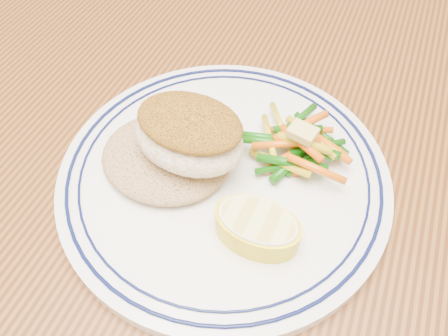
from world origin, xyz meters
The scene contains 7 objects.
dining_table centered at (0.00, 0.00, 0.65)m, with size 1.50×0.90×0.75m.
plate centered at (0.03, -0.04, 0.76)m, with size 0.29×0.29×0.02m.
rice_pilaf centered at (-0.02, -0.05, 0.78)m, with size 0.12×0.10×0.02m, color #95734A.
fish_fillet centered at (0.00, -0.04, 0.81)m, with size 0.10×0.08×0.05m.
vegetable_pile centered at (0.08, 0.01, 0.78)m, with size 0.11×0.10×0.03m.
butter_pat centered at (0.08, 0.00, 0.80)m, with size 0.02×0.02×0.01m, color #DEC66C.
lemon_wedge centered at (0.08, -0.09, 0.78)m, with size 0.07×0.06×0.03m.
Camera 1 is at (0.12, -0.25, 1.07)m, focal length 35.00 mm.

